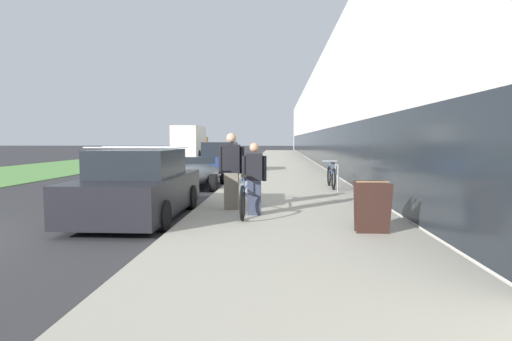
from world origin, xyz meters
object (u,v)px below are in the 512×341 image
Objects in this scene: sandwich_board_sign at (372,207)px; parked_sedan_far at (220,159)px; person_bystander at (231,171)px; parked_sedan_curbside at (139,187)px; tandem_bicycle at (247,195)px; bike_rack_hoop at (337,175)px; vintage_roadster_curbside at (196,174)px; person_rider at (254,179)px; moving_truck at (190,142)px; cruiser_bike_nearest at (331,177)px.

sandwich_board_sign is 0.22× the size of parked_sedan_far.
person_bystander is 0.44× the size of parked_sedan_curbside.
parked_sedan_far reaches higher than parked_sedan_curbside.
tandem_bicycle is 2.38m from parked_sedan_curbside.
bike_rack_hoop is 0.20× the size of vintage_roadster_curbside.
person_rider is (0.19, -0.37, 0.39)m from tandem_bicycle.
parked_sedan_curbside is at bearing -79.71° from moving_truck.
person_bystander reaches higher than sandwich_board_sign.
tandem_bicycle is at bearing -74.98° from moving_truck.
vintage_roadster_curbside is at bearing 89.31° from parked_sedan_curbside.
parked_sedan_curbside is 0.63× the size of moving_truck.
parked_sedan_curbside reaches higher than vintage_roadster_curbside.
tandem_bicycle is at bearing 7.59° from parked_sedan_curbside.
parked_sedan_curbside is (-1.98, -0.62, -0.32)m from person_bystander.
person_rider is 0.39× the size of parked_sedan_far.
parked_sedan_far is (-4.64, 13.46, 0.15)m from sandwich_board_sign.
moving_truck is at bearing 104.44° from person_bystander.
person_rider is 1.72× the size of sandwich_board_sign.
parked_sedan_curbside is at bearing -172.41° from tandem_bicycle.
sandwich_board_sign is (2.34, -1.91, 0.07)m from tandem_bicycle.
vintage_roadster_curbside reaches higher than sandwich_board_sign.
person_bystander is at bearing 130.28° from person_rider.
person_rider is 0.36× the size of vintage_roadster_curbside.
moving_truck is (-7.09, 27.51, 0.49)m from person_bystander.
person_rider is 29.21m from moving_truck.
vintage_roadster_curbside is at bearing -76.96° from moving_truck.
parked_sedan_curbside is at bearing -90.69° from vintage_roadster_curbside.
person_rider reaches higher than parked_sedan_curbside.
sandwich_board_sign is 0.22× the size of parked_sedan_curbside.
sandwich_board_sign is 31.31m from moving_truck.
tandem_bicycle is 5.93m from vintage_roadster_curbside.
person_rider is 0.24× the size of moving_truck.
sandwich_board_sign is 8.71m from vintage_roadster_curbside.
sandwich_board_sign is at bearing -92.10° from bike_rack_hoop.
parked_sedan_curbside is at bearing 161.27° from sandwich_board_sign.
person_bystander is (-0.38, 0.30, 0.50)m from tandem_bicycle.
bike_rack_hoop is at bearing 56.05° from tandem_bicycle.
tandem_bicycle is 4.57m from bike_rack_hoop.
vintage_roadster_curbside is (0.07, 5.78, -0.22)m from parked_sedan_curbside.
vintage_roadster_curbside is (-4.84, 1.68, -0.16)m from bike_rack_hoop.
bike_rack_hoop is 0.94× the size of sandwich_board_sign.
sandwich_board_sign is 0.21× the size of vintage_roadster_curbside.
tandem_bicycle is at bearing -118.28° from cruiser_bike_nearest.
moving_truck is at bearing 107.63° from parked_sedan_far.
moving_truck reaches higher than tandem_bicycle.
parked_sedan_curbside reaches higher than sandwich_board_sign.
tandem_bicycle is at bearing -78.77° from parked_sedan_far.
person_bystander is at bearing -69.70° from vintage_roadster_curbside.
sandwich_board_sign is (2.72, -2.21, -0.44)m from person_bystander.
tandem_bicycle reaches higher than sandwich_board_sign.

